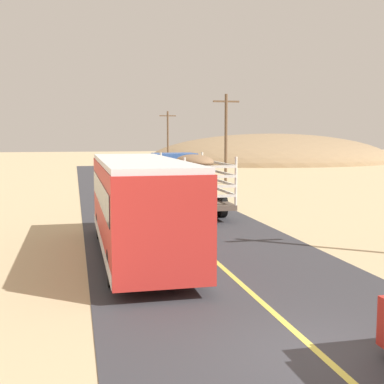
{
  "coord_description": "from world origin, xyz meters",
  "views": [
    {
      "loc": [
        -4.3,
        -8.13,
        4.0
      ],
      "look_at": [
        0.0,
        10.59,
        1.87
      ],
      "focal_mm": 48.07,
      "sensor_mm": 36.0,
      "label": 1
    }
  ],
  "objects": [
    {
      "name": "power_pole_far",
      "position": [
        7.87,
        59.21,
        3.86
      ],
      "size": [
        2.2,
        0.24,
        7.15
      ],
      "color": "brown",
      "rests_on": "ground"
    },
    {
      "name": "ground_plane",
      "position": [
        0.0,
        0.0,
        0.0
      ],
      "size": [
        240.0,
        240.0,
        0.0
      ],
      "primitive_type": "plane",
      "color": "#CCB284"
    },
    {
      "name": "livestock_truck",
      "position": [
        1.6,
        20.27,
        1.79
      ],
      "size": [
        2.53,
        9.7,
        3.02
      ],
      "color": "#3359A5",
      "rests_on": "road_surface"
    },
    {
      "name": "road_surface",
      "position": [
        0.0,
        0.0,
        0.01
      ],
      "size": [
        8.0,
        120.0,
        0.02
      ],
      "primitive_type": "cube",
      "color": "#38383D",
      "rests_on": "ground"
    },
    {
      "name": "bus",
      "position": [
        -2.26,
        8.49,
        1.75
      ],
      "size": [
        2.54,
        10.0,
        3.21
      ],
      "color": "red",
      "rests_on": "road_surface"
    },
    {
      "name": "road_centre_line",
      "position": [
        0.0,
        0.0,
        0.02
      ],
      "size": [
        0.16,
        117.6,
        0.0
      ],
      "primitive_type": "cube",
      "color": "#D8CC4C",
      "rests_on": "road_surface"
    },
    {
      "name": "power_pole_mid",
      "position": [
        7.87,
        32.46,
        3.95
      ],
      "size": [
        2.2,
        0.24,
        7.33
      ],
      "color": "brown",
      "rests_on": "ground"
    },
    {
      "name": "distant_hill",
      "position": [
        24.42,
        64.15,
        0.0
      ],
      "size": [
        37.55,
        27.39,
        8.5
      ],
      "primitive_type": "ellipsoid",
      "color": "#997C5A",
      "rests_on": "ground"
    }
  ]
}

